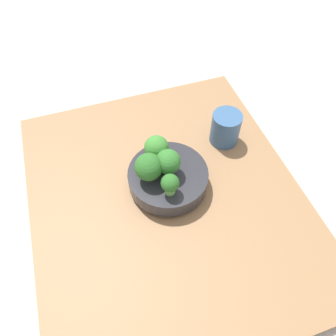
# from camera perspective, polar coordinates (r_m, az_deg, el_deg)

# --- Properties ---
(ground_plane) EXTENTS (6.00, 6.00, 0.00)m
(ground_plane) POSITION_cam_1_polar(r_m,az_deg,el_deg) (0.92, -0.20, -6.03)
(ground_plane) COLOR #ADA89E
(table) EXTENTS (0.84, 0.72, 0.03)m
(table) POSITION_cam_1_polar(r_m,az_deg,el_deg) (0.90, -0.20, -5.49)
(table) COLOR olive
(table) RESTS_ON ground_plane
(bowl) EXTENTS (0.21, 0.21, 0.06)m
(bowl) POSITION_cam_1_polar(r_m,az_deg,el_deg) (0.88, -0.00, -1.73)
(bowl) COLOR #28282D
(bowl) RESTS_ON table
(broccoli_floret_back) EXTENTS (0.07, 0.07, 0.08)m
(broccoli_floret_back) POSITION_cam_1_polar(r_m,az_deg,el_deg) (0.81, -3.39, 0.14)
(broccoli_floret_back) COLOR #6BA34C
(broccoli_floret_back) RESTS_ON bowl
(broccoli_floret_left) EXTENTS (0.05, 0.05, 0.06)m
(broccoli_floret_left) POSITION_cam_1_polar(r_m,az_deg,el_deg) (0.79, 0.50, -2.76)
(broccoli_floret_left) COLOR #6BA34C
(broccoli_floret_left) RESTS_ON bowl
(broccoli_floret_center) EXTENTS (0.07, 0.07, 0.08)m
(broccoli_floret_center) POSITION_cam_1_polar(r_m,az_deg,el_deg) (0.82, -0.00, 1.04)
(broccoli_floret_center) COLOR #6BA34C
(broccoli_floret_center) RESTS_ON bowl
(broccoli_floret_right) EXTENTS (0.06, 0.06, 0.08)m
(broccoli_floret_right) POSITION_cam_1_polar(r_m,az_deg,el_deg) (0.85, -1.88, 3.54)
(broccoli_floret_right) COLOR #6BA34C
(broccoli_floret_right) RESTS_ON bowl
(cup) EXTENTS (0.09, 0.09, 0.10)m
(cup) POSITION_cam_1_polar(r_m,az_deg,el_deg) (0.99, 9.97, 6.85)
(cup) COLOR #33567F
(cup) RESTS_ON table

